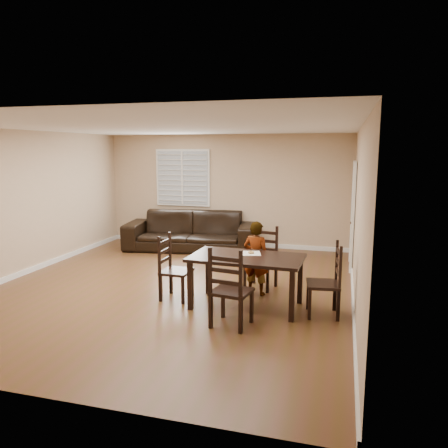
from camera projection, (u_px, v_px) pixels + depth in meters
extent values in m
plane|color=brown|center=(173.00, 287.00, 7.52)|extent=(7.00, 7.00, 0.00)
cube|color=tan|center=(226.00, 191.00, 10.61)|extent=(6.00, 0.04, 2.70)
cube|color=tan|center=(24.00, 260.00, 3.96)|extent=(6.00, 0.04, 2.70)
cube|color=tan|center=(20.00, 204.00, 8.08)|extent=(0.04, 7.00, 2.70)
cube|color=tan|center=(358.00, 217.00, 6.50)|extent=(0.04, 7.00, 2.70)
cube|color=white|center=(169.00, 127.00, 7.06)|extent=(6.00, 7.00, 0.04)
cube|color=white|center=(183.00, 178.00, 10.80)|extent=(1.40, 0.08, 1.40)
cube|color=white|center=(353.00, 217.00, 8.65)|extent=(0.06, 0.94, 2.05)
cylinder|color=#332114|center=(351.00, 223.00, 8.39)|extent=(0.06, 0.06, 0.02)
cube|color=white|center=(226.00, 243.00, 10.82)|extent=(6.00, 0.03, 0.10)
cube|color=white|center=(26.00, 272.00, 8.29)|extent=(0.03, 7.00, 0.10)
cube|color=white|center=(353.00, 300.00, 6.72)|extent=(0.03, 7.00, 0.10)
cube|color=black|center=(247.00, 258.00, 6.47)|extent=(1.70, 1.01, 0.05)
cube|color=black|center=(190.00, 286.00, 6.41)|extent=(0.07, 0.07, 0.73)
cube|color=black|center=(292.00, 296.00, 5.95)|extent=(0.07, 0.07, 0.73)
cube|color=black|center=(208.00, 272.00, 7.13)|extent=(0.07, 0.07, 0.73)
cube|color=black|center=(300.00, 280.00, 6.67)|extent=(0.07, 0.07, 0.73)
cube|color=black|center=(261.00, 262.00, 7.40)|extent=(0.56, 0.53, 0.04)
cube|color=black|center=(265.00, 255.00, 7.56)|extent=(0.47, 0.14, 1.06)
cube|color=black|center=(245.00, 277.00, 7.37)|extent=(0.05, 0.05, 0.43)
cube|color=black|center=(268.00, 280.00, 7.18)|extent=(0.05, 0.05, 0.43)
cube|color=black|center=(254.00, 271.00, 7.70)|extent=(0.05, 0.05, 0.43)
cube|color=black|center=(276.00, 274.00, 7.51)|extent=(0.05, 0.05, 0.43)
cube|color=black|center=(232.00, 292.00, 5.81)|extent=(0.56, 0.53, 0.04)
cube|color=black|center=(225.00, 291.00, 5.61)|extent=(0.49, 0.12, 1.10)
cube|color=black|center=(252.00, 307.00, 5.94)|extent=(0.05, 0.05, 0.45)
cube|color=black|center=(223.00, 302.00, 6.12)|extent=(0.05, 0.05, 0.45)
cube|color=black|center=(241.00, 317.00, 5.59)|extent=(0.05, 0.05, 0.45)
cube|color=black|center=(211.00, 312.00, 5.76)|extent=(0.05, 0.05, 0.45)
cube|color=black|center=(177.00, 271.00, 6.87)|extent=(0.44, 0.47, 0.04)
cube|color=black|center=(165.00, 266.00, 6.92)|extent=(0.05, 0.46, 1.03)
cube|color=black|center=(183.00, 291.00, 6.67)|extent=(0.04, 0.04, 0.42)
cube|color=black|center=(192.00, 283.00, 7.05)|extent=(0.04, 0.04, 0.42)
cube|color=black|center=(161.00, 288.00, 6.78)|extent=(0.04, 0.04, 0.42)
cube|color=black|center=(171.00, 281.00, 7.16)|extent=(0.04, 0.04, 0.42)
cube|color=black|center=(323.00, 284.00, 6.18)|extent=(0.51, 0.53, 0.04)
cube|color=black|center=(338.00, 280.00, 6.14)|extent=(0.11, 0.48, 1.06)
cube|color=black|center=(308.00, 295.00, 6.45)|extent=(0.05, 0.05, 0.43)
cube|color=black|center=(310.00, 305.00, 6.04)|extent=(0.05, 0.05, 0.43)
cube|color=black|center=(334.00, 296.00, 6.40)|extent=(0.05, 0.05, 0.43)
cube|color=black|center=(338.00, 306.00, 5.99)|extent=(0.05, 0.05, 0.43)
imported|color=gray|center=(256.00, 258.00, 7.06)|extent=(0.50, 0.38, 1.21)
cube|color=beige|center=(250.00, 253.00, 6.64)|extent=(0.39, 0.39, 0.00)
torus|color=#B0823F|center=(251.00, 252.00, 6.64)|extent=(0.10, 0.10, 0.03)
torus|color=white|center=(251.00, 252.00, 6.63)|extent=(0.09, 0.09, 0.02)
imported|color=black|center=(191.00, 231.00, 10.31)|extent=(3.19, 1.61, 0.89)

